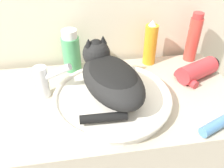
{
  "coord_description": "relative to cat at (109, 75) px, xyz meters",
  "views": [
    {
      "loc": [
        -0.1,
        -0.42,
        1.38
      ],
      "look_at": [
        -0.0,
        0.21,
        0.91
      ],
      "focal_mm": 38.0,
      "sensor_mm": 36.0,
      "label": 1
    }
  ],
  "objects": [
    {
      "name": "cat",
      "position": [
        0.0,
        0.0,
        0.0
      ],
      "size": [
        0.26,
        0.35,
        0.16
      ],
      "rotation": [
        0.0,
        0.0,
        1.87
      ],
      "color": "black",
      "rests_on": "sink_basin"
    },
    {
      "name": "cream_tube",
      "position": [
        0.33,
        -0.18,
        -0.09
      ],
      "size": [
        0.17,
        0.1,
        0.04
      ],
      "rotation": [
        0.0,
        0.0,
        0.4
      ],
      "color": "#4C7FB2",
      "rests_on": "vanity_counter"
    },
    {
      "name": "vanity_counter",
      "position": [
        0.01,
        0.02,
        -0.52
      ],
      "size": [
        0.96,
        0.51,
        0.82
      ],
      "color": "#B2A893",
      "rests_on": "ground_plane"
    },
    {
      "name": "mouthwash_bottle",
      "position": [
        -0.12,
        0.23,
        -0.02
      ],
      "size": [
        0.07,
        0.07,
        0.18
      ],
      "color": "#4CA366",
      "rests_on": "vanity_counter"
    },
    {
      "name": "faucet",
      "position": [
        -0.22,
        0.06,
        -0.04
      ],
      "size": [
        0.14,
        0.07,
        0.15
      ],
      "rotation": [
        0.0,
        0.0,
        -0.33
      ],
      "color": "silver",
      "rests_on": "vanity_counter"
    },
    {
      "name": "sink_basin",
      "position": [
        0.01,
        -0.01,
        -0.09
      ],
      "size": [
        0.42,
        0.42,
        0.04
      ],
      "color": "white",
      "rests_on": "vanity_counter"
    },
    {
      "name": "shampoo_bottle_tall",
      "position": [
        0.41,
        0.23,
        -0.0
      ],
      "size": [
        0.05,
        0.05,
        0.22
      ],
      "color": "#DB3D33",
      "rests_on": "vanity_counter"
    },
    {
      "name": "spray_bottle_trigger",
      "position": [
        0.21,
        0.23,
        -0.02
      ],
      "size": [
        0.06,
        0.06,
        0.2
      ],
      "color": "orange",
      "rests_on": "vanity_counter"
    },
    {
      "name": "hair_dryer",
      "position": [
        0.37,
        0.09,
        -0.08
      ],
      "size": [
        0.2,
        0.15,
        0.07
      ],
      "rotation": [
        0.0,
        0.0,
        0.41
      ],
      "color": "#C63338",
      "rests_on": "vanity_counter"
    }
  ]
}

